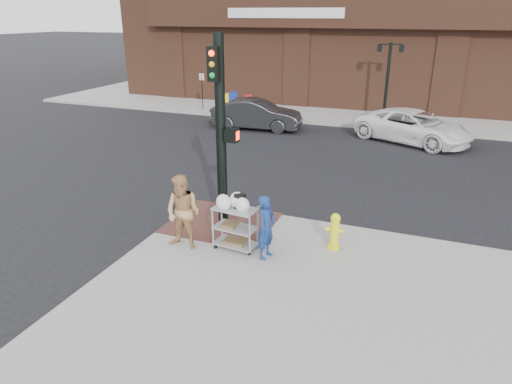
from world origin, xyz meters
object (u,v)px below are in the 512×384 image
at_px(woman_blue, 266,227).
at_px(utility_cart, 235,224).
at_px(traffic_signal_pole, 221,129).
at_px(minivan_white, 413,127).
at_px(pedestrian_tan, 183,212).
at_px(lamp_post, 388,73).
at_px(sedan_dark, 256,114).
at_px(fire_hydrant, 335,231).

distance_m(woman_blue, utility_cart, 0.88).
xyz_separation_m(traffic_signal_pole, minivan_white, (4.20, 11.45, -2.10)).
height_order(pedestrian_tan, utility_cart, pedestrian_tan).
bearing_deg(woman_blue, traffic_signal_pole, 63.63).
bearing_deg(minivan_white, lamp_post, 48.32).
bearing_deg(lamp_post, pedestrian_tan, -99.69).
bearing_deg(lamp_post, woman_blue, -92.80).
xyz_separation_m(sedan_dark, minivan_white, (7.60, 0.21, -0.02)).
bearing_deg(sedan_dark, fire_hydrant, -155.94).
height_order(minivan_white, fire_hydrant, minivan_white).
relative_size(lamp_post, sedan_dark, 0.88).
height_order(traffic_signal_pole, fire_hydrant, traffic_signal_pole).
xyz_separation_m(lamp_post, minivan_white, (1.72, -3.78, -1.89)).
distance_m(lamp_post, sedan_dark, 7.35).
xyz_separation_m(lamp_post, utility_cart, (-1.66, -16.28, -1.82)).
xyz_separation_m(woman_blue, utility_cart, (-0.86, 0.15, -0.13)).
bearing_deg(woman_blue, minivan_white, -1.82).
xyz_separation_m(sedan_dark, fire_hydrant, (6.49, -11.44, -0.12)).
relative_size(lamp_post, traffic_signal_pole, 0.80).
relative_size(traffic_signal_pole, utility_cart, 3.49).
bearing_deg(fire_hydrant, sedan_dark, 119.56).
relative_size(minivan_white, fire_hydrant, 5.65).
height_order(sedan_dark, utility_cart, utility_cart).
bearing_deg(woman_blue, utility_cart, 89.50).
bearing_deg(sedan_dark, traffic_signal_pole, -168.64).
distance_m(woman_blue, pedestrian_tan, 2.07).
bearing_deg(woman_blue, lamp_post, 6.66).
relative_size(lamp_post, minivan_white, 0.76).
bearing_deg(lamp_post, utility_cart, -95.84).
xyz_separation_m(traffic_signal_pole, pedestrian_tan, (-0.37, -1.47, -1.75)).
xyz_separation_m(woman_blue, fire_hydrant, (1.41, 1.01, -0.30)).
bearing_deg(fire_hydrant, pedestrian_tan, -159.81).
bearing_deg(pedestrian_tan, sedan_dark, 105.87).
bearing_deg(traffic_signal_pole, sedan_dark, 106.85).
relative_size(sedan_dark, fire_hydrant, 4.87).
relative_size(traffic_signal_pole, minivan_white, 0.95).
distance_m(traffic_signal_pole, sedan_dark, 11.93).
bearing_deg(lamp_post, sedan_dark, -145.86).
relative_size(traffic_signal_pole, woman_blue, 3.21).
xyz_separation_m(lamp_post, woman_blue, (-0.80, -16.44, -1.69)).
bearing_deg(traffic_signal_pole, minivan_white, 69.87).
height_order(traffic_signal_pole, pedestrian_tan, traffic_signal_pole).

